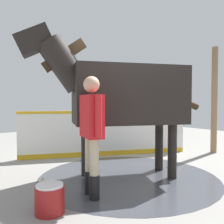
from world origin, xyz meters
TOP-DOWN VIEW (x-y plane):
  - ground_plane at (0.00, 0.00)m, footprint 16.00×16.00m
  - wet_patch at (-0.24, -0.13)m, footprint 3.23×3.23m
  - barrier_wall at (0.50, 1.55)m, footprint 3.96×1.81m
  - roof_post_far at (3.01, 0.08)m, footprint 0.16×0.16m
  - horse at (-0.36, -0.07)m, footprint 3.15×1.76m
  - handler at (-1.28, -0.52)m, footprint 0.34×0.67m
  - wash_bucket at (-1.97, -0.65)m, footprint 0.36×0.36m
  - bottle_shampoo at (-1.79, 0.07)m, footprint 0.07×0.07m
  - bottle_spray at (-1.78, -0.20)m, footprint 0.08×0.08m

SIDE VIEW (x-z plane):
  - ground_plane at x=0.00m, z-range -0.02..0.00m
  - wet_patch at x=-0.24m, z-range 0.00..0.00m
  - bottle_shampoo at x=-1.79m, z-range -0.01..0.22m
  - bottle_spray at x=-1.78m, z-range -0.01..0.22m
  - wash_bucket at x=-1.97m, z-range 0.00..0.36m
  - barrier_wall at x=0.50m, z-range -0.04..1.10m
  - handler at x=-1.28m, z-range 0.14..1.87m
  - roof_post_far at x=3.01m, z-range 0.00..2.83m
  - horse at x=-0.36m, z-range 0.18..2.83m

